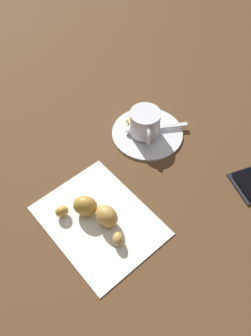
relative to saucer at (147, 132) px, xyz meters
name	(u,v)px	position (x,y,z in m)	size (l,w,h in m)	color
ground_plane	(124,169)	(-0.09, -0.03, 0.00)	(1.80, 1.80, 0.00)	#52361F
saucer	(147,132)	(0.00, 0.00, 0.00)	(0.14, 0.14, 0.01)	silver
espresso_cup	(145,123)	(-0.01, 0.00, 0.03)	(0.06, 0.08, 0.05)	silver
teaspoon	(146,128)	(0.00, 0.01, 0.01)	(0.11, 0.09, 0.01)	silver
sugar_packet	(142,116)	(0.02, 0.03, 0.01)	(0.07, 0.02, 0.01)	tan
napkin	(99,220)	(-0.20, -0.08, 0.00)	(0.16, 0.20, 0.00)	white
croissant	(95,213)	(-0.20, -0.07, 0.02)	(0.07, 0.13, 0.04)	#BF9247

